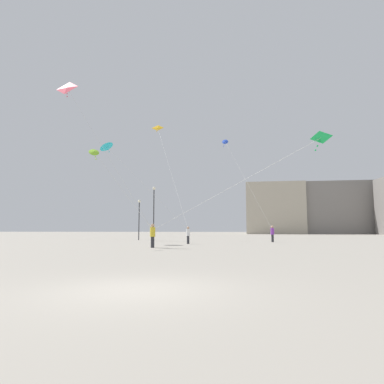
{
  "coord_description": "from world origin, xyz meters",
  "views": [
    {
      "loc": [
        1.97,
        -7.82,
        1.4
      ],
      "look_at": [
        0.0,
        15.04,
        3.91
      ],
      "focal_mm": 31.59,
      "sensor_mm": 36.0,
      "label": 1
    }
  ],
  "objects_px": {
    "kite_cobalt_diamond": "(226,143)",
    "person_in_white": "(188,234)",
    "person_in_yellow": "(153,234)",
    "kite_amber_delta": "(158,131)",
    "kite_cyan_diamond": "(106,146)",
    "kite_lime_diamond": "(95,153)",
    "building_left_hall": "(275,208)",
    "lamppost_east": "(139,213)",
    "kite_crimson_delta": "(68,90)",
    "building_centre_hall": "(341,208)",
    "lamppost_west": "(154,206)",
    "kite_emerald_delta": "(311,144)",
    "person_in_purple": "(272,233)"
  },
  "relations": [
    {
      "from": "building_centre_hall",
      "to": "kite_cyan_diamond",
      "type": "bearing_deg",
      "value": -124.69
    },
    {
      "from": "kite_cyan_diamond",
      "to": "building_left_hall",
      "type": "bearing_deg",
      "value": 67.63
    },
    {
      "from": "lamppost_east",
      "to": "kite_lime_diamond",
      "type": "bearing_deg",
      "value": -86.9
    },
    {
      "from": "kite_cobalt_diamond",
      "to": "lamppost_west",
      "type": "bearing_deg",
      "value": -144.73
    },
    {
      "from": "lamppost_east",
      "to": "building_left_hall",
      "type": "bearing_deg",
      "value": 64.83
    },
    {
      "from": "kite_cyan_diamond",
      "to": "kite_emerald_delta",
      "type": "relative_size",
      "value": 0.8
    },
    {
      "from": "kite_emerald_delta",
      "to": "lamppost_west",
      "type": "bearing_deg",
      "value": 123.87
    },
    {
      "from": "person_in_yellow",
      "to": "kite_cyan_diamond",
      "type": "bearing_deg",
      "value": -32.31
    },
    {
      "from": "person_in_purple",
      "to": "kite_emerald_delta",
      "type": "bearing_deg",
      "value": 124.53
    },
    {
      "from": "kite_amber_delta",
      "to": "person_in_purple",
      "type": "bearing_deg",
      "value": -25.66
    },
    {
      "from": "kite_emerald_delta",
      "to": "lamppost_west",
      "type": "relative_size",
      "value": 1.79
    },
    {
      "from": "kite_cyan_diamond",
      "to": "building_left_hall",
      "type": "height_order",
      "value": "building_left_hall"
    },
    {
      "from": "person_in_white",
      "to": "kite_lime_diamond",
      "type": "xyz_separation_m",
      "value": [
        -6.27,
        -7.67,
        6.15
      ]
    },
    {
      "from": "kite_cobalt_diamond",
      "to": "building_centre_hall",
      "type": "bearing_deg",
      "value": 58.03
    },
    {
      "from": "person_in_yellow",
      "to": "lamppost_west",
      "type": "relative_size",
      "value": 0.29
    },
    {
      "from": "building_left_hall",
      "to": "lamppost_east",
      "type": "bearing_deg",
      "value": -115.17
    },
    {
      "from": "person_in_white",
      "to": "kite_cobalt_diamond",
      "type": "distance_m",
      "value": 17.75
    },
    {
      "from": "building_left_hall",
      "to": "lamppost_west",
      "type": "bearing_deg",
      "value": -111.55
    },
    {
      "from": "person_in_white",
      "to": "person_in_yellow",
      "type": "xyz_separation_m",
      "value": [
        -2.03,
        -6.63,
        0.09
      ]
    },
    {
      "from": "kite_amber_delta",
      "to": "kite_cyan_diamond",
      "type": "distance_m",
      "value": 12.77
    },
    {
      "from": "person_in_yellow",
      "to": "person_in_purple",
      "type": "bearing_deg",
      "value": -116.28
    },
    {
      "from": "kite_amber_delta",
      "to": "lamppost_west",
      "type": "bearing_deg",
      "value": -84.05
    },
    {
      "from": "person_in_yellow",
      "to": "building_left_hall",
      "type": "xyz_separation_m",
      "value": [
        20.16,
        70.88,
        6.13
      ]
    },
    {
      "from": "kite_cobalt_diamond",
      "to": "building_left_hall",
      "type": "distance_m",
      "value": 53.88
    },
    {
      "from": "person_in_purple",
      "to": "lamppost_east",
      "type": "distance_m",
      "value": 16.8
    },
    {
      "from": "person_in_white",
      "to": "kite_lime_diamond",
      "type": "relative_size",
      "value": 0.26
    },
    {
      "from": "person_in_purple",
      "to": "building_left_hall",
      "type": "relative_size",
      "value": 0.11
    },
    {
      "from": "person_in_white",
      "to": "person_in_purple",
      "type": "bearing_deg",
      "value": 130.85
    },
    {
      "from": "kite_cobalt_diamond",
      "to": "lamppost_west",
      "type": "distance_m",
      "value": 13.55
    },
    {
      "from": "person_in_white",
      "to": "lamppost_west",
      "type": "height_order",
      "value": "lamppost_west"
    },
    {
      "from": "kite_crimson_delta",
      "to": "building_left_hall",
      "type": "bearing_deg",
      "value": 66.99
    },
    {
      "from": "kite_amber_delta",
      "to": "building_left_hall",
      "type": "distance_m",
      "value": 58.0
    },
    {
      "from": "kite_cyan_diamond",
      "to": "kite_cobalt_diamond",
      "type": "distance_m",
      "value": 17.55
    },
    {
      "from": "kite_cobalt_diamond",
      "to": "person_in_white",
      "type": "bearing_deg",
      "value": -106.98
    },
    {
      "from": "lamppost_east",
      "to": "person_in_yellow",
      "type": "bearing_deg",
      "value": -72.83
    },
    {
      "from": "building_centre_hall",
      "to": "lamppost_east",
      "type": "xyz_separation_m",
      "value": [
        -43.38,
        -54.07,
        -3.72
      ]
    },
    {
      "from": "building_left_hall",
      "to": "person_in_white",
      "type": "bearing_deg",
      "value": -105.76
    },
    {
      "from": "kite_cyan_diamond",
      "to": "kite_lime_diamond",
      "type": "distance_m",
      "value": 8.55
    },
    {
      "from": "kite_crimson_delta",
      "to": "kite_amber_delta",
      "type": "distance_m",
      "value": 16.09
    },
    {
      "from": "kite_lime_diamond",
      "to": "kite_emerald_delta",
      "type": "height_order",
      "value": "kite_lime_diamond"
    },
    {
      "from": "person_in_white",
      "to": "kite_amber_delta",
      "type": "xyz_separation_m",
      "value": [
        -5.16,
        11.65,
        13.6
      ]
    },
    {
      "from": "kite_cyan_diamond",
      "to": "building_centre_hall",
      "type": "height_order",
      "value": "building_centre_hall"
    },
    {
      "from": "lamppost_east",
      "to": "kite_cyan_diamond",
      "type": "bearing_deg",
      "value": -95.5
    },
    {
      "from": "kite_lime_diamond",
      "to": "person_in_white",
      "type": "bearing_deg",
      "value": 50.72
    },
    {
      "from": "kite_crimson_delta",
      "to": "kite_cyan_diamond",
      "type": "bearing_deg",
      "value": 56.98
    },
    {
      "from": "kite_lime_diamond",
      "to": "kite_emerald_delta",
      "type": "relative_size",
      "value": 0.55
    },
    {
      "from": "kite_cyan_diamond",
      "to": "kite_cobalt_diamond",
      "type": "bearing_deg",
      "value": 45.68
    },
    {
      "from": "kite_crimson_delta",
      "to": "kite_lime_diamond",
      "type": "height_order",
      "value": "kite_crimson_delta"
    },
    {
      "from": "person_in_yellow",
      "to": "kite_amber_delta",
      "type": "height_order",
      "value": "kite_amber_delta"
    },
    {
      "from": "kite_cobalt_diamond",
      "to": "building_left_hall",
      "type": "xyz_separation_m",
      "value": [
        14.28,
        51.64,
        -5.66
      ]
    }
  ]
}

